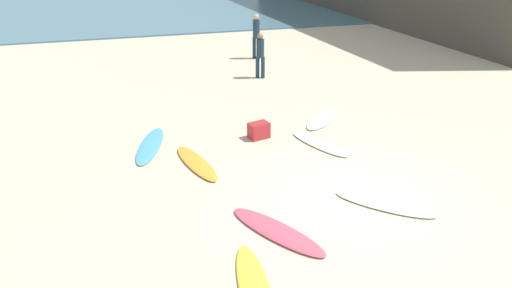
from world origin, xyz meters
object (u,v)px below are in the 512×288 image
beachgoer_near (260,53)px  surfboard_1 (385,204)px  surfboard_3 (150,145)px  surfboard_6 (323,119)px  surfboard_0 (196,163)px  surfboard_4 (277,231)px  surfboard_2 (320,144)px  beach_cooler (259,130)px  beachgoer_mid (256,34)px

beachgoer_near → surfboard_1: bearing=-63.2°
surfboard_3 → surfboard_6: (5.02, 0.53, 0.01)m
surfboard_0 → surfboard_4: surfboard_0 is taller
surfboard_1 → surfboard_4: (-2.45, -0.34, 0.00)m
surfboard_3 → surfboard_6: 5.05m
surfboard_4 → surfboard_6: (2.96, 5.02, -0.00)m
surfboard_0 → surfboard_1: bearing=126.0°
surfboard_2 → surfboard_3: bearing=142.1°
surfboard_6 → beach_cooler: 2.27m
surfboard_1 → surfboard_2: surfboard_1 is taller
surfboard_4 → beach_cooler: size_ratio=4.23×
surfboard_6 → surfboard_4: bearing=103.6°
surfboard_6 → beachgoer_mid: beachgoer_mid is taller
surfboard_3 → surfboard_1: bearing=-26.9°
surfboard_3 → surfboard_4: 4.95m
surfboard_6 → beachgoer_mid: 7.07m
surfboard_1 → beach_cooler: 4.28m
surfboard_2 → surfboard_4: bearing=-147.0°
surfboard_6 → beachgoer_near: beachgoer_near is taller
surfboard_2 → surfboard_4: (-2.23, -3.43, 0.00)m
surfboard_1 → surfboard_6: 4.71m
surfboard_0 → beachgoer_mid: (3.88, 8.84, 0.98)m
surfboard_2 → beachgoer_mid: size_ratio=1.07×
surfboard_2 → surfboard_3: (-4.29, 1.07, -0.00)m
surfboard_0 → surfboard_6: 4.42m
surfboard_3 → beachgoer_mid: size_ratio=1.25×
surfboard_3 → beach_cooler: beach_cooler is taller
surfboard_0 → beachgoer_near: size_ratio=1.27×
surfboard_1 → surfboard_6: surfboard_6 is taller
surfboard_1 → surfboard_3: bearing=89.5°
surfboard_1 → surfboard_4: 2.48m
surfboard_1 → surfboard_6: size_ratio=1.10×
surfboard_0 → surfboard_2: (3.28, 0.25, -0.01)m
surfboard_4 → beachgoer_mid: 12.39m
surfboard_1 → beachgoer_near: (-0.17, 9.08, 0.88)m
surfboard_4 → beachgoer_near: beachgoer_near is taller
surfboard_1 → surfboard_0: bearing=93.1°
surfboard_6 → surfboard_1: bearing=127.9°
surfboard_4 → beachgoer_mid: bearing=45.0°
surfboard_4 → surfboard_3: bearing=82.9°
surfboard_1 → beachgoer_near: 9.12m
surfboard_0 → surfboard_4: size_ratio=0.93×
surfboard_0 → surfboard_6: (4.01, 1.84, -0.01)m
surfboard_0 → beachgoer_mid: bearing=-128.7°
beachgoer_mid → beach_cooler: (-2.01, -7.72, -0.81)m
beach_cooler → beachgoer_mid: bearing=75.4°
surfboard_6 → beach_cooler: beach_cooler is taller
surfboard_2 → surfboard_6: (0.73, 1.59, 0.00)m
surfboard_0 → surfboard_3: (-1.01, 1.32, -0.01)m
surfboard_6 → surfboard_2: bearing=109.5°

